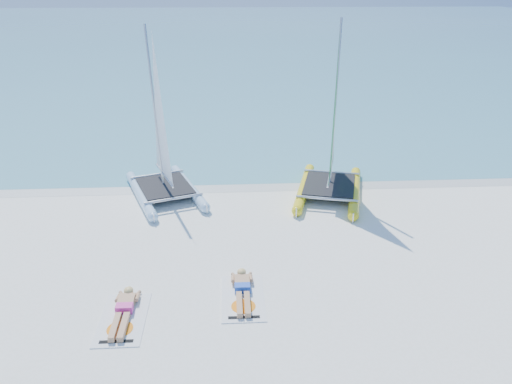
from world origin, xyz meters
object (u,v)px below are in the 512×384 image
towel_b (243,298)px  sunbather_b (243,289)px  catamaran_blue (161,147)px  towel_a (123,319)px  catamaran_yellow (333,139)px  sunbather_a (124,310)px

towel_b → sunbather_b: bearing=90.0°
catamaran_blue → towel_a: 7.06m
towel_a → towel_b: size_ratio=1.00×
catamaran_blue → towel_b: 6.90m
catamaran_yellow → towel_a: 9.32m
sunbather_a → towel_b: size_ratio=0.93×
towel_a → sunbather_b: bearing=17.4°
towel_b → sunbather_b: (-0.00, 0.19, 0.11)m
catamaran_yellow → sunbather_b: bearing=-103.3°
catamaran_yellow → sunbather_a: catamaran_yellow is taller
towel_a → towel_b: same height
catamaran_blue → sunbather_a: (-0.17, -6.66, -1.59)m
catamaran_blue → catamaran_yellow: (5.76, 0.09, 0.15)m
catamaran_blue → towel_b: size_ratio=3.09×
towel_b → catamaran_blue: bearing=111.7°
catamaran_blue → towel_b: (2.47, -6.22, -1.69)m
catamaran_blue → sunbather_a: size_ratio=3.31×
towel_a → catamaran_blue: bearing=88.5°
towel_a → sunbather_b: 2.78m
sunbather_b → sunbather_a: bearing=-166.5°
towel_a → sunbather_b: (2.65, 0.83, 0.11)m
catamaran_blue → catamaran_yellow: catamaran_yellow is taller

